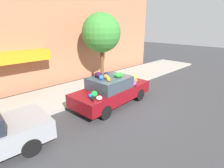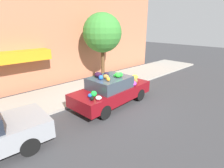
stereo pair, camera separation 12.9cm
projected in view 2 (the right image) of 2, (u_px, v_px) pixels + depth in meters
name	position (u px, v px, depth m)	size (l,w,h in m)	color
ground_plane	(113.00, 104.00, 8.68)	(60.00, 60.00, 0.00)	#38383A
sidewalk_curb	(82.00, 89.00, 10.52)	(24.00, 3.20, 0.12)	#9E998E
building_facade	(58.00, 38.00, 11.02)	(18.00, 1.20, 6.01)	#B26B4C
street_tree	(102.00, 33.00, 11.15)	(2.49, 2.49, 4.40)	brown
fire_hydrant	(99.00, 87.00, 9.73)	(0.20, 0.20, 0.70)	#B2B2B7
art_car	(112.00, 90.00, 8.48)	(4.28, 2.00, 1.67)	maroon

